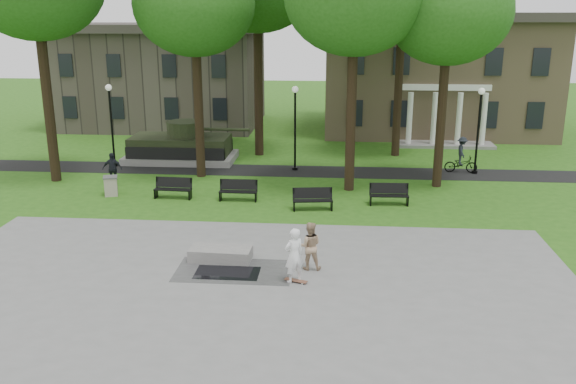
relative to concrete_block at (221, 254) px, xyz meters
name	(u,v)px	position (x,y,z in m)	size (l,w,h in m)	color
ground	(259,250)	(1.24, 1.07, -0.24)	(120.00, 120.00, 0.00)	#265714
plaza	(237,312)	(1.24, -3.93, -0.23)	(22.00, 16.00, 0.02)	gray
footpath	(286,171)	(1.24, 13.07, -0.24)	(44.00, 2.60, 0.01)	black
building_right	(434,72)	(11.24, 27.06, 4.10)	(17.00, 12.00, 8.60)	#9E8460
building_left	(162,79)	(-9.76, 27.57, 3.35)	(15.00, 10.00, 7.20)	#4C443D
tree_1	(194,5)	(-3.26, 11.57, 8.71)	(6.20, 6.20, 11.63)	black
tree_3	(449,12)	(9.24, 10.57, 8.35)	(6.00, 6.00, 11.19)	black
lamp_left	(111,119)	(-8.76, 13.37, 2.55)	(0.36, 0.36, 4.73)	black
lamp_mid	(295,121)	(1.74, 13.37, 2.55)	(0.36, 0.36, 4.73)	black
lamp_right	(479,124)	(11.74, 13.37, 2.55)	(0.36, 0.36, 4.73)	black
tank_monument	(181,147)	(-5.22, 15.07, 0.61)	(7.45, 3.40, 2.40)	gray
puddle	(227,273)	(0.43, -1.14, -0.22)	(2.20, 1.20, 0.00)	black
concrete_block	(221,254)	(0.00, 0.00, 0.00)	(2.20, 1.00, 0.45)	gray
skateboard	(296,281)	(2.83, -1.69, -0.19)	(0.78, 0.20, 0.07)	brown
skateboarder	(294,255)	(2.76, -1.67, 0.71)	(0.68, 0.45, 1.88)	white
friend_watching	(310,246)	(3.22, -0.55, 0.63)	(0.83, 0.65, 1.70)	tan
pedestrian_walker	(112,169)	(-7.42, 9.45, 0.61)	(1.00, 0.42, 1.71)	black
cyclist	(461,158)	(11.00, 13.55, 0.58)	(1.82, 1.04, 2.01)	black
park_bench_0	(173,187)	(-3.70, 7.43, 0.28)	(1.82, 0.62, 1.00)	black
park_bench_1	(238,190)	(-0.52, 7.30, 0.28)	(1.80, 0.53, 1.00)	black
park_bench_2	(313,198)	(3.05, 6.17, 0.28)	(1.84, 0.76, 1.00)	black
park_bench_3	(389,194)	(6.54, 7.22, 0.28)	(1.82, 0.59, 1.00)	black
trash_bin	(111,186)	(-6.85, 7.61, 0.24)	(0.84, 0.84, 0.96)	#A09684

